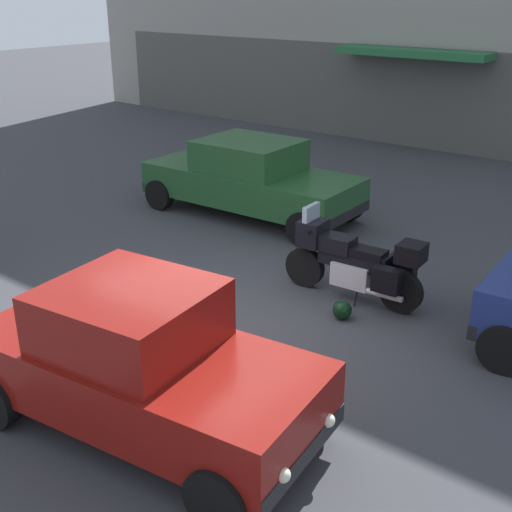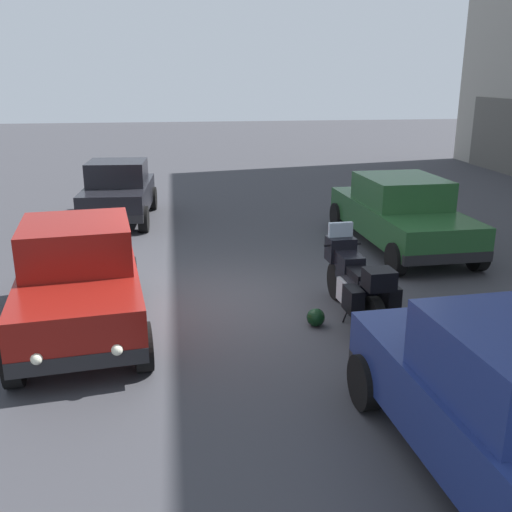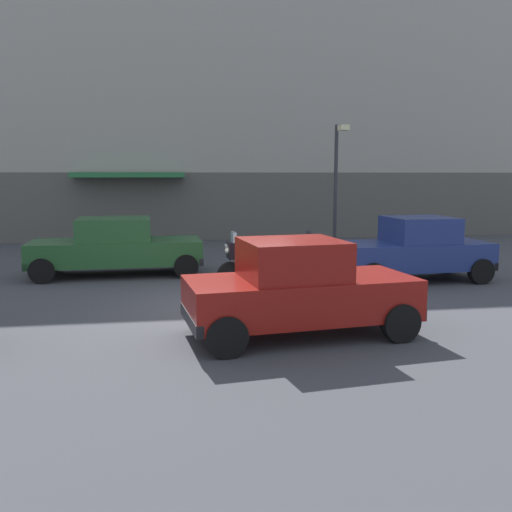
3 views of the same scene
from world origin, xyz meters
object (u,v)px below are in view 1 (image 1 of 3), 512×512
motorcycle (355,261)px  helmet (342,310)px  car_wagon_end (141,363)px  car_sedan_far (251,178)px

motorcycle → helmet: size_ratio=8.09×
motorcycle → car_wagon_end: car_wagon_end is taller
motorcycle → car_sedan_far: car_sedan_far is taller
car_sedan_far → car_wagon_end: (3.56, -6.32, 0.03)m
motorcycle → car_sedan_far: size_ratio=0.49×
helmet → car_wagon_end: (-0.36, -3.48, 0.67)m
car_wagon_end → car_sedan_far: bearing=112.6°
helmet → car_wagon_end: 3.56m
motorcycle → car_wagon_end: (-0.15, -4.14, 0.19)m
helmet → car_sedan_far: bearing=144.1°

